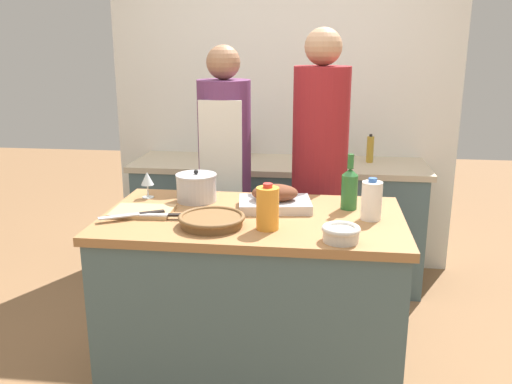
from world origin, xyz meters
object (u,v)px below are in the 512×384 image
person_cook_aproned (225,172)px  person_cook_guest (320,168)px  juice_jug (268,208)px  condiment_bottle_tall (344,148)px  stand_mixer (232,142)px  roasting_pan (275,200)px  condiment_bottle_short (370,149)px  mixing_bowl (341,233)px  milk_jug (372,200)px  knife_chef (134,215)px  knife_paring (164,215)px  stock_pot (196,187)px  wicker_basket (212,220)px  cutting_board (143,211)px  wine_glass_left (147,179)px  wine_bottle_green (349,188)px

person_cook_aproned → person_cook_guest: person_cook_guest is taller
juice_jug → condiment_bottle_tall: bearing=77.8°
juice_jug → stand_mixer: stand_mixer is taller
roasting_pan → person_cook_aproned: bearing=119.2°
juice_jug → condiment_bottle_short: 1.75m
mixing_bowl → condiment_bottle_tall: size_ratio=0.81×
milk_jug → condiment_bottle_tall: milk_jug is taller
knife_chef → knife_paring: (0.14, 0.01, 0.00)m
stock_pot → juice_jug: 0.55m
mixing_bowl → stand_mixer: bearing=112.8°
wicker_basket → juice_jug: (0.25, -0.01, 0.07)m
juice_jug → person_cook_guest: 0.93m
mixing_bowl → knife_paring: (-0.79, 0.18, -0.01)m
stand_mixer → knife_chef: bearing=-96.0°
cutting_board → knife_chef: knife_chef is taller
wicker_basket → wine_glass_left: size_ratio=2.16×
condiment_bottle_tall → stand_mixer: bearing=-177.4°
wicker_basket → juice_jug: bearing=-2.0°
wicker_basket → wine_bottle_green: (0.60, 0.33, 0.08)m
wicker_basket → knife_chef: bearing=172.5°
stand_mixer → person_cook_guest: bearing=-49.8°
condiment_bottle_short → person_cook_guest: 0.83m
mixing_bowl → person_cook_aproned: size_ratio=0.09×
person_cook_guest → person_cook_aproned: bearing=-172.6°
juice_jug → knife_chef: size_ratio=0.74×
wine_glass_left → knife_paring: 0.39m
wine_bottle_green → knife_paring: (-0.84, -0.27, -0.08)m
roasting_pan → knife_paring: size_ratio=1.77×
juice_jug → knife_paring: (-0.48, 0.07, -0.07)m
cutting_board → mixing_bowl: size_ratio=1.81×
juice_jug → condiment_bottle_tall: (0.37, 1.71, -0.05)m
knife_paring → person_cook_guest: 1.08m
juice_jug → roasting_pan: bearing=89.2°
cutting_board → wine_glass_left: size_ratio=2.10×
wine_glass_left → condiment_bottle_tall: bearing=51.6°
knife_chef → condiment_bottle_short: 1.98m
person_cook_guest → roasting_pan: bearing=-96.8°
mixing_bowl → milk_jug: size_ratio=0.82×
stock_pot → knife_paring: (-0.08, -0.31, -0.05)m
condiment_bottle_tall → cutting_board: bearing=-121.9°
knife_chef → knife_paring: size_ratio=1.30×
condiment_bottle_tall → person_cook_guest: person_cook_guest is taller
stand_mixer → condiment_bottle_tall: 0.82m
wine_glass_left → person_cook_guest: (0.87, 0.50, -0.03)m
wicker_basket → condiment_bottle_short: size_ratio=1.45×
wine_glass_left → condiment_bottle_short: condiment_bottle_short is taller
knife_paring → condiment_bottle_tall: (0.85, 1.64, 0.02)m
cutting_board → stand_mixer: size_ratio=0.96×
condiment_bottle_tall → condiment_bottle_short: 0.19m
wine_bottle_green → wine_glass_left: size_ratio=1.98×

